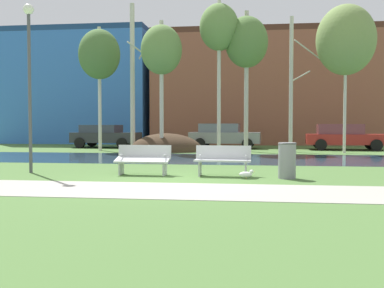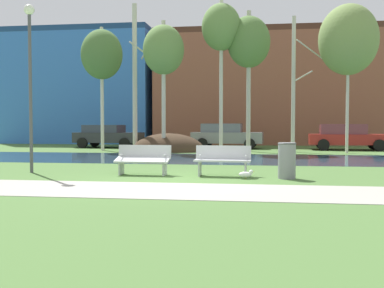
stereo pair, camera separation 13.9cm
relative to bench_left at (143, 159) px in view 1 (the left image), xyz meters
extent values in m
plane|color=#476B33|center=(1.17, 8.84, -0.47)|extent=(120.00, 120.00, 0.00)
cube|color=#9E998E|center=(1.17, -3.02, -0.47)|extent=(60.00, 2.52, 0.01)
cube|color=#284256|center=(1.17, 6.52, -0.47)|extent=(80.00, 6.01, 0.01)
ellipsoid|color=#423021|center=(-1.43, 11.27, -0.47)|extent=(3.98, 2.75, 1.95)
cube|color=#B2B5B7|center=(0.00, -0.09, -0.02)|extent=(1.61, 0.52, 0.17)
cube|color=#B2B5B7|center=(0.01, 0.18, 0.20)|extent=(1.60, 0.13, 0.40)
cube|color=#B2B5B7|center=(-0.66, -0.02, -0.25)|extent=(0.05, 0.43, 0.45)
cube|color=#B2B5B7|center=(0.65, -0.05, -0.25)|extent=(0.05, 0.43, 0.45)
cylinder|color=#B2B5B7|center=(-0.66, -0.06, 0.12)|extent=(0.05, 0.28, 0.04)
cylinder|color=#B2B5B7|center=(0.65, -0.09, 0.12)|extent=(0.05, 0.28, 0.04)
cube|color=#B2B5B7|center=(2.33, -0.09, -0.02)|extent=(1.61, 0.52, 0.05)
cube|color=#B2B5B7|center=(2.34, 0.18, 0.20)|extent=(1.60, 0.13, 0.40)
cube|color=#B2B5B7|center=(1.68, -0.02, -0.25)|extent=(0.05, 0.43, 0.45)
cube|color=#B2B5B7|center=(2.99, -0.05, -0.25)|extent=(0.05, 0.43, 0.45)
cylinder|color=#B2B5B7|center=(1.68, -0.06, 0.12)|extent=(0.05, 0.28, 0.04)
cylinder|color=#B2B5B7|center=(2.99, -0.09, 0.12)|extent=(0.05, 0.28, 0.04)
cylinder|color=gray|center=(4.12, -0.36, 0.02)|extent=(0.48, 0.48, 0.99)
torus|color=#494A4C|center=(4.12, -0.36, 0.49)|extent=(0.50, 0.50, 0.04)
ellipsoid|color=white|center=(3.00, -0.61, -0.35)|extent=(0.35, 0.16, 0.16)
sphere|color=white|center=(3.15, -0.61, -0.27)|extent=(0.11, 0.11, 0.11)
cone|color=gold|center=(3.22, -0.61, -0.27)|extent=(0.06, 0.04, 0.04)
cylinder|color=gold|center=(3.01, -0.64, -0.42)|extent=(0.01, 0.01, 0.10)
cylinder|color=gold|center=(3.01, -0.58, -0.42)|extent=(0.01, 0.01, 0.10)
cylinder|color=#4C4C51|center=(-3.55, 0.14, 1.93)|extent=(0.10, 0.10, 4.80)
sphere|color=white|center=(-3.55, 0.14, 4.48)|extent=(0.32, 0.32, 0.32)
cylinder|color=beige|center=(-5.25, 11.68, 2.94)|extent=(0.19, 0.19, 6.83)
ellipsoid|color=#4C7038|center=(-5.25, 11.68, 4.86)|extent=(2.30, 2.30, 2.76)
cylinder|color=beige|center=(-3.43, 11.88, 3.58)|extent=(0.26, 0.26, 8.10)
cylinder|color=beige|center=(-2.92, 12.22, 4.98)|extent=(0.72, 1.00, 0.61)
cylinder|color=beige|center=(-2.76, 11.19, 4.87)|extent=(1.29, 1.26, 1.00)
cylinder|color=beige|center=(-1.51, 10.48, 2.94)|extent=(0.21, 0.21, 6.82)
ellipsoid|color=#668947|center=(-1.51, 10.48, 4.85)|extent=(2.14, 2.14, 2.56)
cylinder|color=beige|center=(1.40, 11.44, 3.75)|extent=(0.19, 0.19, 8.45)
ellipsoid|color=#668947|center=(1.40, 11.44, 6.12)|extent=(2.07, 2.07, 2.48)
cylinder|color=#BCB7A8|center=(2.84, 11.84, 3.28)|extent=(0.23, 0.23, 7.50)
ellipsoid|color=#567A3D|center=(2.84, 11.84, 5.38)|extent=(2.29, 2.29, 2.74)
cylinder|color=beige|center=(5.19, 11.72, 3.08)|extent=(0.20, 0.20, 7.11)
cylinder|color=beige|center=(5.76, 12.11, 3.57)|extent=(0.82, 1.15, 0.44)
cylinder|color=beige|center=(5.93, 10.96, 4.78)|extent=(1.49, 1.45, 0.83)
cylinder|color=beige|center=(7.82, 11.09, 3.19)|extent=(0.15, 0.15, 7.32)
ellipsoid|color=olive|center=(7.82, 11.09, 5.24)|extent=(2.95, 2.95, 3.54)
cube|color=#282B30|center=(-5.84, 14.61, 0.16)|extent=(4.18, 2.10, 0.63)
cube|color=#2F3648|center=(-6.16, 14.63, 0.71)|extent=(2.37, 1.78, 0.46)
cylinder|color=black|center=(-4.44, 15.46, -0.15)|extent=(0.65, 0.26, 0.64)
cylinder|color=black|center=(-4.55, 13.60, -0.15)|extent=(0.65, 0.26, 0.64)
cylinder|color=black|center=(-7.13, 15.62, -0.15)|extent=(0.65, 0.26, 0.64)
cylinder|color=black|center=(-7.23, 13.75, -0.15)|extent=(0.65, 0.26, 0.64)
cube|color=slate|center=(1.55, 14.69, 0.18)|extent=(4.31, 1.98, 0.66)
cube|color=slate|center=(1.21, 14.71, 0.76)|extent=(2.45, 1.67, 0.52)
cylinder|color=black|center=(2.99, 15.48, -0.15)|extent=(0.65, 0.26, 0.64)
cylinder|color=black|center=(2.89, 13.74, -0.15)|extent=(0.65, 0.26, 0.64)
cylinder|color=black|center=(0.21, 15.64, -0.15)|extent=(0.65, 0.26, 0.64)
cylinder|color=black|center=(0.11, 13.90, -0.15)|extent=(0.65, 0.26, 0.64)
cube|color=maroon|center=(8.48, 13.94, 0.14)|extent=(4.52, 1.96, 0.58)
cube|color=brown|center=(8.12, 13.96, 0.71)|extent=(2.56, 1.65, 0.57)
cylinder|color=black|center=(9.99, 14.71, -0.15)|extent=(0.65, 0.26, 0.64)
cylinder|color=black|center=(9.89, 13.00, -0.15)|extent=(0.65, 0.26, 0.64)
cylinder|color=black|center=(7.07, 14.88, -0.15)|extent=(0.65, 0.26, 0.64)
cylinder|color=black|center=(6.97, 13.17, -0.15)|extent=(0.65, 0.26, 0.64)
cube|color=#3870C6|center=(-10.18, 23.02, 3.64)|extent=(11.29, 8.45, 8.23)
cube|color=navy|center=(-10.18, 23.02, 7.96)|extent=(11.29, 8.45, 0.40)
cube|color=brown|center=(4.18, 23.04, 3.44)|extent=(16.39, 8.56, 7.82)
cube|color=#4E2C21|center=(4.18, 23.04, 7.54)|extent=(16.39, 8.56, 0.40)
camera|label=1|loc=(3.17, -13.21, 1.04)|focal=43.29mm
camera|label=2|loc=(3.30, -13.19, 1.04)|focal=43.29mm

